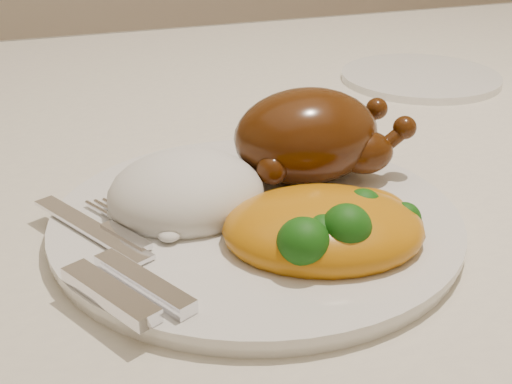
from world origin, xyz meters
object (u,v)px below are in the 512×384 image
object	(u,v)px
dining_table	(208,233)
roast_chicken	(311,136)
dinner_plate	(256,223)
side_plate	(420,77)

from	to	relation	value
dining_table	roast_chicken	bearing A→B (deg)	-67.99
dining_table	dinner_plate	world-z (taller)	dinner_plate
dining_table	dinner_plate	distance (m)	0.22
dining_table	dinner_plate	bearing A→B (deg)	-93.44
roast_chicken	dinner_plate	bearing A→B (deg)	-140.95
dinner_plate	dining_table	bearing A→B (deg)	86.56
side_plate	roast_chicken	world-z (taller)	roast_chicken
side_plate	roast_chicken	size ratio (longest dim) A/B	1.34
dining_table	dinner_plate	size ratio (longest dim) A/B	5.19
dinner_plate	side_plate	xyz separation A→B (m)	(0.33, 0.31, -0.00)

